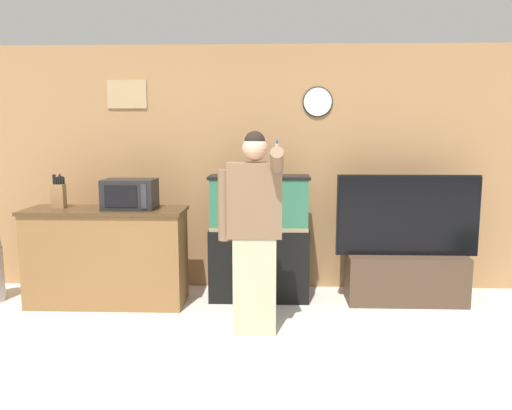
{
  "coord_description": "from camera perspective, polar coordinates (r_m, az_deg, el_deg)",
  "views": [
    {
      "loc": [
        0.37,
        -2.89,
        1.7
      ],
      "look_at": [
        0.22,
        1.51,
        1.05
      ],
      "focal_mm": 35.0,
      "sensor_mm": 36.0,
      "label": 1
    }
  ],
  "objects": [
    {
      "name": "microwave",
      "position": [
        4.97,
        -14.21,
        1.22
      ],
      "size": [
        0.5,
        0.34,
        0.29
      ],
      "color": "black",
      "rests_on": "counter_island"
    },
    {
      "name": "ground_plane",
      "position": [
        3.37,
        -4.99,
        -21.9
      ],
      "size": [
        18.0,
        18.0,
        0.0
      ],
      "primitive_type": "plane",
      "color": "beige"
    },
    {
      "name": "person_standing",
      "position": [
        4.15,
        -0.27,
        -2.88
      ],
      "size": [
        0.54,
        0.41,
        1.71
      ],
      "color": "#BCAD89",
      "rests_on": "ground_plane"
    },
    {
      "name": "aquarium_on_stand",
      "position": [
        5.05,
        0.36,
        -3.8
      ],
      "size": [
        1.0,
        0.38,
        1.27
      ],
      "color": "black",
      "rests_on": "ground_plane"
    },
    {
      "name": "counter_island",
      "position": [
        5.16,
        -16.65,
        -5.65
      ],
      "size": [
        1.56,
        0.54,
        0.96
      ],
      "color": "brown",
      "rests_on": "ground_plane"
    },
    {
      "name": "wall_back_paneled",
      "position": [
        5.4,
        -1.99,
        4.16
      ],
      "size": [
        10.0,
        0.08,
        2.6
      ],
      "color": "#A87A4C",
      "rests_on": "ground_plane"
    },
    {
      "name": "knife_block",
      "position": [
        5.26,
        -21.64,
        1.07
      ],
      "size": [
        0.13,
        0.1,
        0.33
      ],
      "color": "olive",
      "rests_on": "counter_island"
    },
    {
      "name": "tv_on_stand",
      "position": [
        5.22,
        16.77,
        -6.62
      ],
      "size": [
        1.4,
        0.4,
        1.28
      ],
      "color": "#4C3828",
      "rests_on": "ground_plane"
    }
  ]
}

